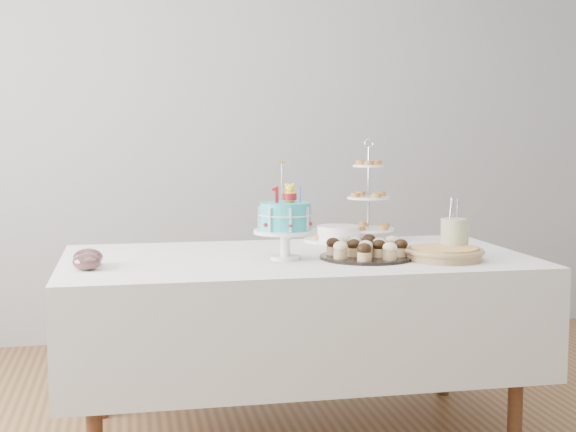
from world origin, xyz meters
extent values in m
cube|color=#97999C|center=(0.00, 2.00, 1.35)|extent=(5.00, 0.04, 2.70)
cube|color=silver|center=(0.00, 0.30, 0.55)|extent=(1.92, 1.02, 0.45)
cylinder|color=#58321E|center=(-0.82, -0.07, 0.34)|extent=(0.06, 0.06, 0.67)
cylinder|color=#58321E|center=(0.82, -0.07, 0.34)|extent=(0.06, 0.06, 0.67)
cylinder|color=#58321E|center=(-0.82, 0.67, 0.34)|extent=(0.06, 0.06, 0.67)
cylinder|color=#58321E|center=(0.82, 0.67, 0.34)|extent=(0.06, 0.06, 0.67)
cylinder|color=#2FBCCE|center=(-0.06, 0.21, 0.95)|extent=(0.20, 0.20, 0.11)
torus|color=silver|center=(-0.06, 0.21, 0.95)|extent=(0.22, 0.22, 0.01)
cube|color=#B41320|center=(-0.10, 0.21, 1.03)|extent=(0.02, 0.01, 0.06)
cylinder|color=blue|center=(-0.01, 0.19, 1.03)|extent=(0.01, 0.01, 0.06)
cylinder|color=silver|center=(-0.07, 0.24, 1.08)|extent=(0.00, 0.00, 0.16)
cylinder|color=#FCB146|center=(-0.07, 0.24, 1.16)|extent=(0.04, 0.04, 0.01)
cylinder|color=black|center=(0.27, 0.17, 0.78)|extent=(0.38, 0.38, 0.01)
ellipsoid|color=black|center=(0.19, 0.17, 0.83)|extent=(0.06, 0.06, 0.04)
ellipsoid|color=beige|center=(0.34, 0.17, 0.83)|extent=(0.06, 0.06, 0.04)
cylinder|color=tan|center=(0.56, 0.08, 0.79)|extent=(0.30, 0.30, 0.04)
cylinder|color=#B08644|center=(0.56, 0.08, 0.81)|extent=(0.27, 0.27, 0.02)
torus|color=tan|center=(0.56, 0.08, 0.81)|extent=(0.32, 0.32, 0.02)
cylinder|color=silver|center=(0.44, 0.70, 0.99)|extent=(0.01, 0.01, 0.44)
cylinder|color=white|center=(0.44, 0.70, 0.82)|extent=(0.25, 0.25, 0.01)
cylinder|color=white|center=(0.44, 0.70, 0.97)|extent=(0.20, 0.20, 0.01)
cylinder|color=white|center=(0.44, 0.70, 1.13)|extent=(0.15, 0.15, 0.01)
torus|color=silver|center=(0.44, 0.70, 1.23)|extent=(0.05, 0.01, 0.05)
cylinder|color=white|center=(0.28, 0.66, 0.81)|extent=(0.20, 0.20, 0.08)
cylinder|color=white|center=(0.26, 0.70, 0.78)|extent=(0.27, 0.27, 0.01)
ellipsoid|color=silver|center=(-0.84, 0.21, 0.80)|extent=(0.11, 0.11, 0.07)
cylinder|color=#5D0808|center=(-0.84, 0.21, 0.80)|extent=(0.08, 0.08, 0.03)
ellipsoid|color=silver|center=(-0.84, 0.11, 0.80)|extent=(0.11, 0.11, 0.06)
cylinder|color=#5D0808|center=(-0.84, 0.11, 0.80)|extent=(0.07, 0.07, 0.03)
cylinder|color=white|center=(0.64, 0.15, 0.85)|extent=(0.11, 0.11, 0.16)
cylinder|color=white|center=(0.69, 0.14, 0.86)|extent=(0.01, 0.01, 0.08)
camera|label=1|loc=(-0.69, -2.94, 1.28)|focal=50.00mm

